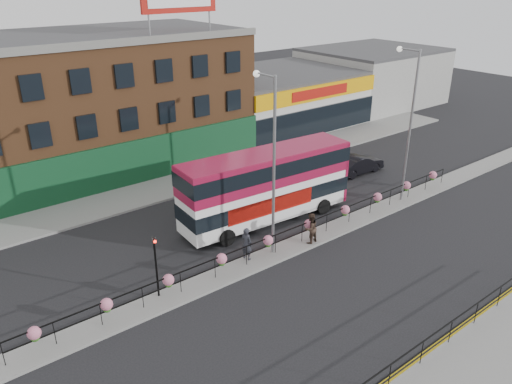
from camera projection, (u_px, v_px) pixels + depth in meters
ground at (289, 249)px, 28.29m from camera, size 120.00×120.00×0.00m
south_pavement at (491, 369)px, 19.64m from camera, size 60.00×4.00×0.15m
north_pavement at (181, 183)px, 36.88m from camera, size 60.00×4.00×0.15m
median at (289, 248)px, 28.26m from camera, size 60.00×1.60×0.15m
yellow_line_inner at (439, 340)px, 21.32m from camera, size 60.00×0.10×0.01m
yellow_line_outer at (443, 342)px, 21.19m from camera, size 60.00×0.10×0.01m
brick_building at (79, 104)px, 38.28m from camera, size 25.00×12.21×10.30m
supermarket at (277, 98)px, 50.55m from camera, size 15.00×12.25×5.30m
warehouse_east at (372, 76)px, 58.76m from camera, size 14.50×12.00×6.30m
median_railing at (289, 233)px, 27.87m from camera, size 30.04×0.56×1.23m
south_railing at (423, 347)px, 19.52m from camera, size 20.04×0.05×1.12m
double_decker_bus at (267, 180)px, 30.41m from camera, size 11.39×3.39×4.55m
car at (358, 164)px, 38.68m from camera, size 1.81×4.46×1.44m
pedestrian_a at (247, 244)px, 26.70m from camera, size 0.90×0.78×1.86m
pedestrian_b at (311, 228)px, 28.33m from camera, size 0.97×0.80×1.82m
lamp_column_west at (271, 152)px, 25.57m from camera, size 0.35×1.71×9.77m
lamp_column_east at (408, 114)px, 31.85m from camera, size 0.36×1.76×10.01m
traffic_light_median at (155, 254)px, 23.05m from camera, size 0.15×0.28×3.65m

